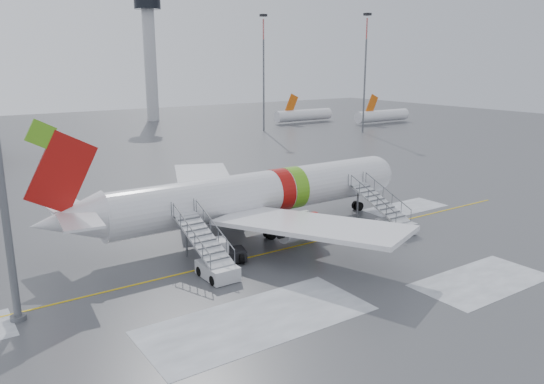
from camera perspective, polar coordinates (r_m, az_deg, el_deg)
ground at (r=42.97m, az=-2.03°, el=-6.39°), size 260.00×260.00×0.00m
airliner at (r=46.58m, az=-2.35°, el=-0.36°), size 35.03×32.97×11.18m
airstair_fwd at (r=48.98m, az=12.58°, el=-2.83°), size 2.05×7.70×3.48m
airstair_aft at (r=38.41m, az=-6.44°, el=-7.30°), size 2.05×7.70×3.48m
pushback_tug at (r=40.63m, az=-5.49°, el=-6.44°), size 3.58×3.08×1.84m
control_tower at (r=139.03m, az=-13.05°, el=15.21°), size 6.40×6.40×30.00m
light_mast_far_ne at (r=115.16m, az=-0.91°, el=13.43°), size 1.20×1.20×24.25m
light_mast_far_e at (r=114.25m, az=10.01°, el=13.22°), size 1.20×1.20×24.25m
distant_aircraft at (r=129.98m, az=6.25°, el=7.30°), size 35.00×18.00×8.00m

